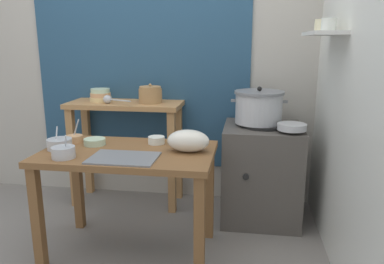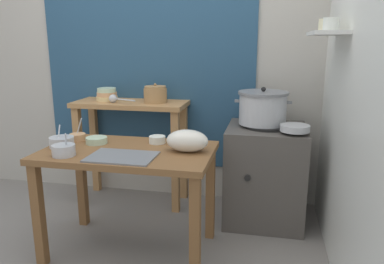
{
  "view_description": "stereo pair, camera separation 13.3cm",
  "coord_description": "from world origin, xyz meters",
  "px_view_note": "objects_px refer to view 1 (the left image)",
  "views": [
    {
      "loc": [
        0.78,
        -2.18,
        1.4
      ],
      "look_at": [
        0.43,
        0.18,
        0.82
      ],
      "focal_mm": 34.97,
      "sensor_mm": 36.0,
      "label": 1
    },
    {
      "loc": [
        0.91,
        -2.15,
        1.4
      ],
      "look_at": [
        0.43,
        0.18,
        0.82
      ],
      "focal_mm": 34.97,
      "sensor_mm": 36.0,
      "label": 2
    }
  ],
  "objects_px": {
    "stove_block": "(261,172)",
    "prep_bowl_4": "(156,140)",
    "plastic_bag": "(188,141)",
    "bowl_stack_enamel": "(101,95)",
    "prep_bowl_1": "(60,143)",
    "wide_pan": "(292,127)",
    "prep_bowl_0": "(75,138)",
    "prep_bowl_2": "(63,152)",
    "serving_tray": "(124,158)",
    "ladle": "(108,99)",
    "steamer_pot": "(259,107)",
    "back_shelf_table": "(126,128)",
    "prep_bowl_3": "(95,141)",
    "clay_pot": "(150,95)",
    "prep_table": "(129,167)"
  },
  "relations": [
    {
      "from": "stove_block",
      "to": "wide_pan",
      "type": "height_order",
      "value": "wide_pan"
    },
    {
      "from": "stove_block",
      "to": "prep_table",
      "type": "bearing_deg",
      "value": -142.75
    },
    {
      "from": "wide_pan",
      "to": "plastic_bag",
      "type": "bearing_deg",
      "value": -146.64
    },
    {
      "from": "prep_bowl_1",
      "to": "prep_bowl_2",
      "type": "distance_m",
      "value": 0.21
    },
    {
      "from": "back_shelf_table",
      "to": "stove_block",
      "type": "relative_size",
      "value": 1.23
    },
    {
      "from": "stove_block",
      "to": "prep_bowl_4",
      "type": "xyz_separation_m",
      "value": [
        -0.73,
        -0.48,
        0.36
      ]
    },
    {
      "from": "stove_block",
      "to": "serving_tray",
      "type": "height_order",
      "value": "stove_block"
    },
    {
      "from": "clay_pot",
      "to": "prep_bowl_0",
      "type": "height_order",
      "value": "clay_pot"
    },
    {
      "from": "bowl_stack_enamel",
      "to": "prep_bowl_0",
      "type": "distance_m",
      "value": 0.7
    },
    {
      "from": "prep_bowl_1",
      "to": "prep_bowl_4",
      "type": "bearing_deg",
      "value": 20.72
    },
    {
      "from": "back_shelf_table",
      "to": "serving_tray",
      "type": "height_order",
      "value": "back_shelf_table"
    },
    {
      "from": "steamer_pot",
      "to": "prep_bowl_4",
      "type": "xyz_separation_m",
      "value": [
        -0.69,
        -0.5,
        -0.16
      ]
    },
    {
      "from": "prep_bowl_3",
      "to": "bowl_stack_enamel",
      "type": "bearing_deg",
      "value": 108.13
    },
    {
      "from": "back_shelf_table",
      "to": "steamer_pot",
      "type": "relative_size",
      "value": 2.23
    },
    {
      "from": "back_shelf_table",
      "to": "prep_bowl_0",
      "type": "distance_m",
      "value": 0.67
    },
    {
      "from": "clay_pot",
      "to": "prep_bowl_1",
      "type": "relative_size",
      "value": 1.23
    },
    {
      "from": "prep_bowl_1",
      "to": "prep_bowl_4",
      "type": "height_order",
      "value": "prep_bowl_1"
    },
    {
      "from": "prep_bowl_0",
      "to": "prep_bowl_4",
      "type": "relative_size",
      "value": 1.44
    },
    {
      "from": "stove_block",
      "to": "prep_bowl_3",
      "type": "relative_size",
      "value": 5.4
    },
    {
      "from": "prep_bowl_2",
      "to": "stove_block",
      "type": "bearing_deg",
      "value": 35.89
    },
    {
      "from": "serving_tray",
      "to": "prep_bowl_4",
      "type": "xyz_separation_m",
      "value": [
        0.11,
        0.36,
        0.02
      ]
    },
    {
      "from": "clay_pot",
      "to": "wide_pan",
      "type": "height_order",
      "value": "clay_pot"
    },
    {
      "from": "stove_block",
      "to": "clay_pot",
      "type": "relative_size",
      "value": 4.02
    },
    {
      "from": "stove_block",
      "to": "bowl_stack_enamel",
      "type": "height_order",
      "value": "bowl_stack_enamel"
    },
    {
      "from": "prep_table",
      "to": "prep_bowl_2",
      "type": "height_order",
      "value": "prep_bowl_2"
    },
    {
      "from": "bowl_stack_enamel",
      "to": "prep_bowl_1",
      "type": "relative_size",
      "value": 1.15
    },
    {
      "from": "wide_pan",
      "to": "prep_bowl_3",
      "type": "bearing_deg",
      "value": -163.76
    },
    {
      "from": "stove_block",
      "to": "wide_pan",
      "type": "distance_m",
      "value": 0.5
    },
    {
      "from": "serving_tray",
      "to": "prep_bowl_4",
      "type": "height_order",
      "value": "prep_bowl_4"
    },
    {
      "from": "prep_bowl_1",
      "to": "ladle",
      "type": "bearing_deg",
      "value": 85.48
    },
    {
      "from": "clay_pot",
      "to": "prep_bowl_4",
      "type": "relative_size",
      "value": 1.72
    },
    {
      "from": "prep_bowl_4",
      "to": "plastic_bag",
      "type": "bearing_deg",
      "value": -32.29
    },
    {
      "from": "plastic_bag",
      "to": "prep_bowl_1",
      "type": "distance_m",
      "value": 0.84
    },
    {
      "from": "prep_bowl_1",
      "to": "serving_tray",
      "type": "bearing_deg",
      "value": -16.05
    },
    {
      "from": "clay_pot",
      "to": "prep_bowl_0",
      "type": "bearing_deg",
      "value": -120.07
    },
    {
      "from": "stove_block",
      "to": "bowl_stack_enamel",
      "type": "xyz_separation_m",
      "value": [
        -1.37,
        0.15,
        0.57
      ]
    },
    {
      "from": "clay_pot",
      "to": "prep_bowl_0",
      "type": "xyz_separation_m",
      "value": [
        -0.38,
        -0.65,
        -0.22
      ]
    },
    {
      "from": "ladle",
      "to": "prep_bowl_2",
      "type": "bearing_deg",
      "value": -86.47
    },
    {
      "from": "back_shelf_table",
      "to": "prep_bowl_3",
      "type": "distance_m",
      "value": 0.7
    },
    {
      "from": "steamer_pot",
      "to": "plastic_bag",
      "type": "relative_size",
      "value": 1.61
    },
    {
      "from": "wide_pan",
      "to": "prep_bowl_0",
      "type": "height_order",
      "value": "prep_bowl_0"
    },
    {
      "from": "plastic_bag",
      "to": "prep_bowl_1",
      "type": "xyz_separation_m",
      "value": [
        -0.83,
        -0.07,
        -0.03
      ]
    },
    {
      "from": "ladle",
      "to": "prep_bowl_0",
      "type": "xyz_separation_m",
      "value": [
        -0.04,
        -0.56,
        -0.19
      ]
    },
    {
      "from": "bowl_stack_enamel",
      "to": "prep_bowl_3",
      "type": "relative_size",
      "value": 1.26
    },
    {
      "from": "prep_bowl_4",
      "to": "wide_pan",
      "type": "bearing_deg",
      "value": 17.61
    },
    {
      "from": "plastic_bag",
      "to": "stove_block",
      "type": "bearing_deg",
      "value": 52.25
    },
    {
      "from": "clay_pot",
      "to": "prep_bowl_2",
      "type": "bearing_deg",
      "value": -105.45
    },
    {
      "from": "steamer_pot",
      "to": "ladle",
      "type": "bearing_deg",
      "value": 178.97
    },
    {
      "from": "prep_table",
      "to": "prep_bowl_0",
      "type": "distance_m",
      "value": 0.48
    },
    {
      "from": "prep_bowl_2",
      "to": "prep_bowl_4",
      "type": "distance_m",
      "value": 0.62
    }
  ]
}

